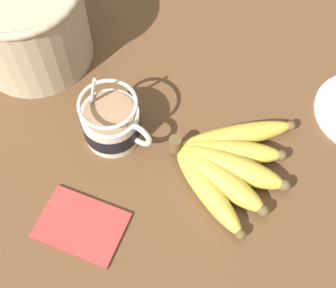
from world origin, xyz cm
name	(u,v)px	position (x,y,z in cm)	size (l,w,h in cm)	color
table	(140,153)	(0.00, 0.00, 1.59)	(109.92, 109.92, 3.19)	brown
coffee_mug	(112,122)	(-5.01, 0.16, 6.79)	(12.92, 9.39, 13.72)	beige
banana_bunch	(227,164)	(13.77, 3.99, 5.12)	(19.49, 23.47, 4.31)	brown
woven_basket	(26,21)	(-26.69, 6.74, 11.52)	(21.18, 21.18, 15.96)	tan
napkin	(81,225)	(-0.02, -15.55, 3.49)	(13.97, 10.90, 0.60)	#A33833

